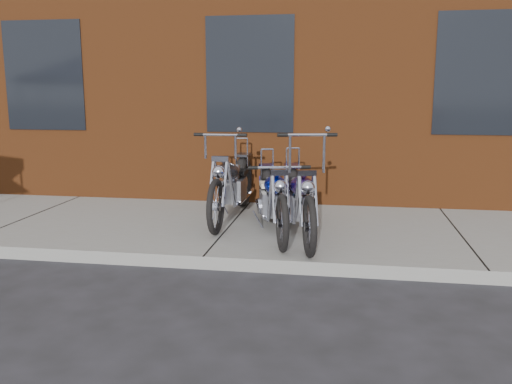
# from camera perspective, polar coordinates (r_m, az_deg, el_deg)

# --- Properties ---
(ground) EXTENTS (120.00, 120.00, 0.00)m
(ground) POSITION_cam_1_polar(r_m,az_deg,el_deg) (6.09, -5.57, -8.14)
(ground) COLOR black
(ground) RESTS_ON ground
(sidewalk) EXTENTS (22.00, 3.00, 0.15)m
(sidewalk) POSITION_cam_1_polar(r_m,az_deg,el_deg) (7.47, -2.64, -3.96)
(sidewalk) COLOR gray
(sidewalk) RESTS_ON ground
(building_brick) EXTENTS (22.00, 10.00, 8.00)m
(building_brick) POSITION_cam_1_polar(r_m,az_deg,el_deg) (13.80, 3.12, 19.12)
(building_brick) COLOR brown
(building_brick) RESTS_ON ground
(chopper_purple) EXTENTS (0.74, 2.36, 1.34)m
(chopper_purple) POSITION_cam_1_polar(r_m,az_deg,el_deg) (6.79, 4.54, -1.07)
(chopper_purple) COLOR black
(chopper_purple) RESTS_ON sidewalk
(chopper_blue) EXTENTS (0.78, 2.27, 1.01)m
(chopper_blue) POSITION_cam_1_polar(r_m,az_deg,el_deg) (6.94, 1.79, -0.90)
(chopper_blue) COLOR black
(chopper_blue) RESTS_ON sidewalk
(chopper_third) EXTENTS (0.61, 2.50, 1.27)m
(chopper_third) POSITION_cam_1_polar(r_m,az_deg,el_deg) (7.73, -2.54, 0.53)
(chopper_third) COLOR black
(chopper_third) RESTS_ON sidewalk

